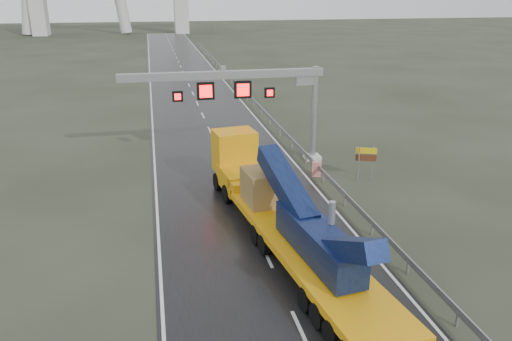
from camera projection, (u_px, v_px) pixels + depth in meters
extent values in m
plane|color=#2A2F21|center=(287.00, 301.00, 21.29)|extent=(400.00, 400.00, 0.00)
cube|color=black|center=(197.00, 103.00, 58.07)|extent=(11.00, 200.00, 0.02)
cube|color=silver|center=(312.00, 157.00, 39.12)|extent=(1.20, 1.20, 0.30)
cylinder|color=gray|center=(314.00, 114.00, 37.93)|extent=(0.48, 0.48, 7.20)
cube|color=gray|center=(223.00, 75.00, 35.51)|extent=(14.80, 0.55, 0.55)
cube|color=gray|center=(305.00, 79.00, 36.86)|extent=(1.40, 0.35, 0.90)
cube|color=gray|center=(223.00, 68.00, 35.36)|extent=(0.35, 0.35, 0.35)
cube|color=black|center=(206.00, 91.00, 35.59)|extent=(1.25, 0.25, 1.25)
cube|color=#FF0C0C|center=(206.00, 91.00, 35.46)|extent=(0.90, 0.02, 0.90)
cube|color=black|center=(243.00, 90.00, 36.11)|extent=(1.25, 0.25, 1.25)
cube|color=#FF0C0C|center=(243.00, 90.00, 35.98)|extent=(0.90, 0.02, 0.90)
cube|color=black|center=(178.00, 96.00, 35.31)|extent=(0.75, 0.25, 0.75)
cube|color=#FF0C0C|center=(178.00, 97.00, 35.18)|extent=(0.54, 0.02, 0.54)
cube|color=black|center=(270.00, 93.00, 36.60)|extent=(0.75, 0.25, 0.75)
cube|color=#FF0C0C|center=(270.00, 93.00, 36.47)|extent=(0.54, 0.02, 0.54)
cube|color=orange|center=(307.00, 250.00, 23.27)|extent=(4.89, 14.98, 0.37)
cube|color=orange|center=(252.00, 184.00, 30.02)|extent=(2.88, 1.62, 0.53)
cube|color=orange|center=(244.00, 178.00, 31.60)|extent=(3.13, 3.49, 1.26)
cube|color=orange|center=(235.00, 151.00, 32.84)|extent=(2.89, 2.44, 2.73)
cube|color=black|center=(230.00, 142.00, 33.68)|extent=(2.40, 0.38, 1.26)
cube|color=#0D1940|center=(318.00, 241.00, 22.00)|extent=(2.30, 6.45, 1.47)
cube|color=#0D1940|center=(286.00, 185.00, 24.82)|extent=(1.82, 5.88, 2.69)
cube|color=#0D1940|center=(349.00, 249.00, 19.35)|extent=(1.50, 4.26, 2.54)
cylinder|color=gray|center=(332.00, 219.00, 21.87)|extent=(0.35, 0.35, 1.68)
cube|color=#A07D48|center=(266.00, 186.00, 27.72)|extent=(2.60, 2.60, 1.89)
cylinder|color=black|center=(358.00, 320.00, 19.28)|extent=(3.16, 1.45, 1.05)
cylinder|color=black|center=(285.00, 236.00, 25.80)|extent=(3.16, 1.45, 1.05)
cylinder|color=black|center=(236.00, 179.00, 33.32)|extent=(2.97, 1.53, 1.16)
cylinder|color=gray|center=(359.00, 165.00, 34.22)|extent=(0.08, 0.08, 2.44)
cylinder|color=gray|center=(372.00, 164.00, 34.41)|extent=(0.08, 0.08, 2.44)
cube|color=yellow|center=(367.00, 151.00, 33.98)|extent=(1.36, 0.53, 0.41)
cube|color=#502A16|center=(366.00, 158.00, 34.16)|extent=(1.36, 0.53, 0.46)
cube|color=red|center=(317.00, 169.00, 35.35)|extent=(0.72, 0.53, 1.09)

